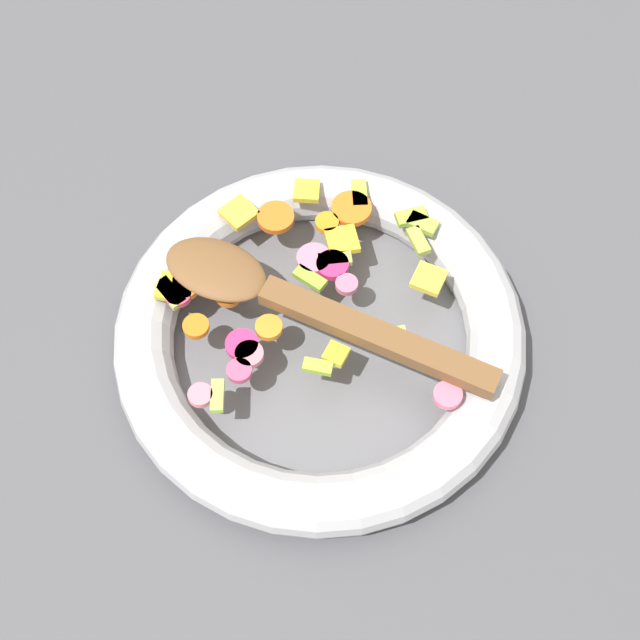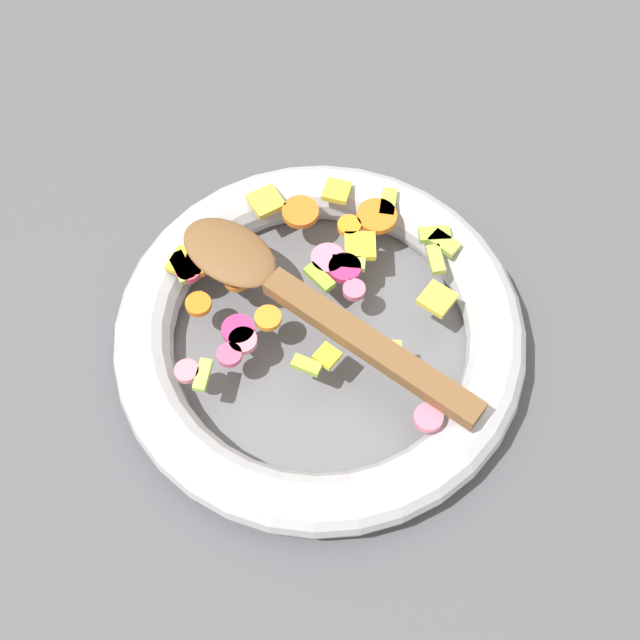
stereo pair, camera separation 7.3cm
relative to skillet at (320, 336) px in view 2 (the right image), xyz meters
The scene contains 4 objects.
ground_plane 0.02m from the skillet, ahead, with size 4.00×4.00×0.00m, color #4C4C51.
skillet is the anchor object (origin of this frame).
chopped_vegetables 0.05m from the skillet, 117.10° to the right, with size 0.27×0.27×0.01m.
wooden_spoon 0.05m from the skillet, 80.83° to the right, with size 0.09×0.29×0.01m.
Camera 2 is at (0.24, 0.26, 0.69)m, focal length 50.00 mm.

